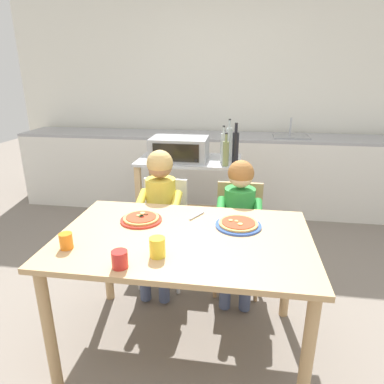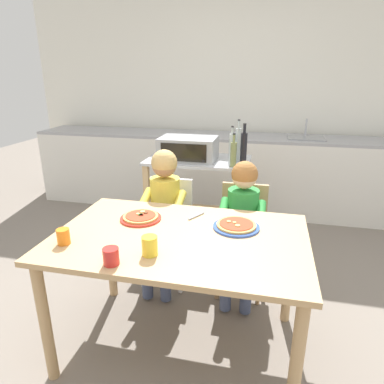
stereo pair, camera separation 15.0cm
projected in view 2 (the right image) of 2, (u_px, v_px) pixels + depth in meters
name	position (u px, v px, depth m)	size (l,w,h in m)	color
ground_plane	(211.00, 257.00, 3.13)	(10.91, 10.91, 0.00)	slate
back_wall_tiled	(237.00, 94.00, 4.24)	(5.32, 0.12, 2.70)	white
kitchen_counter	(230.00, 172.00, 4.16)	(4.79, 0.60, 1.10)	silver
kitchen_island_cart	(198.00, 189.00, 3.22)	(0.93, 0.55, 0.85)	#B7BABF
toaster_oven	(188.00, 148.00, 3.08)	(0.50, 0.38, 0.20)	#999BA0
bottle_tall_green_wine	(244.00, 148.00, 2.88)	(0.06, 0.06, 0.35)	black
bottle_slim_sauce	(238.00, 144.00, 3.01)	(0.05, 0.05, 0.37)	#ADB7B2
bottle_squat_spirits	(233.00, 154.00, 2.83)	(0.05, 0.05, 0.28)	olive
bottle_brown_beer	(232.00, 148.00, 2.95)	(0.05, 0.05, 0.32)	#ADB7B2
dining_table	(180.00, 251.00, 1.91)	(1.39, 0.89, 0.76)	tan
dining_chair_left	(168.00, 223.00, 2.69)	(0.36, 0.36, 0.81)	silver
dining_chair_right	(242.00, 231.00, 2.56)	(0.36, 0.36, 0.81)	tan
child_in_yellow_shirt	(163.00, 204.00, 2.52)	(0.32, 0.42, 1.06)	#424C6B
child_in_green_shirt	(242.00, 216.00, 2.39)	(0.32, 0.42, 1.01)	#424C6B
pizza_plate_red_rimmed	(141.00, 217.00, 2.08)	(0.25, 0.25, 0.03)	red
pizza_plate_blue_rimmed	(236.00, 226.00, 1.96)	(0.27, 0.27, 0.03)	#3356B7
drinking_cup_red	(111.00, 256.00, 1.58)	(0.08, 0.08, 0.08)	red
drinking_cup_yellow	(150.00, 246.00, 1.66)	(0.08, 0.08, 0.10)	yellow
drinking_cup_orange	(63.00, 237.00, 1.77)	(0.07, 0.07, 0.08)	orange
serving_spoon	(196.00, 216.00, 2.12)	(0.01, 0.01, 0.14)	#B7BABF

